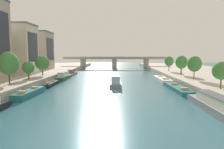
{
  "coord_description": "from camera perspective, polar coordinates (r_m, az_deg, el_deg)",
  "views": [
    {
      "loc": [
        2.13,
        -18.69,
        9.14
      ],
      "look_at": [
        0.0,
        53.84,
        1.6
      ],
      "focal_mm": 31.97,
      "sensor_mm": 36.0,
      "label": 1
    }
  ],
  "objects": [
    {
      "name": "moored_boat_left_gap_after",
      "position": [
        86.96,
        -11.38,
        0.52
      ],
      "size": [
        2.47,
        10.77,
        2.69
      ],
      "color": "gray",
      "rests_on": "ground"
    },
    {
      "name": "moored_boat_left_end",
      "position": [
        59.87,
        -16.95,
        -2.58
      ],
      "size": [
        1.97,
        10.22,
        2.12
      ],
      "color": "black",
      "rests_on": "ground"
    },
    {
      "name": "building_left_corner",
      "position": [
        80.75,
        -26.8,
        6.54
      ],
      "size": [
        16.27,
        10.48,
        17.82
      ],
      "color": "beige",
      "rests_on": "quay_left"
    },
    {
      "name": "barge_midriver",
      "position": [
        59.47,
        0.94,
        -2.0
      ],
      "size": [
        3.6,
        17.41,
        3.15
      ],
      "color": "gray",
      "rests_on": "ground"
    },
    {
      "name": "moored_boat_right_end",
      "position": [
        52.78,
        18.33,
        -3.77
      ],
      "size": [
        3.36,
        16.23,
        2.09
      ],
      "color": "#23666B",
      "rests_on": "ground"
    },
    {
      "name": "wake_behind_barge",
      "position": [
        48.04,
        -0.79,
        -5.01
      ],
      "size": [
        5.6,
        5.96,
        0.03
      ],
      "color": "#A5D1DB",
      "rests_on": "ground"
    },
    {
      "name": "building_left_far_end",
      "position": [
        100.13,
        -20.93,
        6.44
      ],
      "size": [
        13.85,
        12.26,
        17.45
      ],
      "color": "#A89989",
      "rests_on": "quay_left"
    },
    {
      "name": "tree_right_second",
      "position": [
        46.47,
        28.84,
        0.97
      ],
      "size": [
        3.69,
        3.69,
        5.65
      ],
      "color": "brown",
      "rests_on": "quay_right"
    },
    {
      "name": "quay_left",
      "position": [
        84.03,
        -26.4,
        -0.26
      ],
      "size": [
        36.0,
        170.0,
        1.96
      ],
      "primitive_type": "cube",
      "color": "#B7AD9E",
      "rests_on": "ground"
    },
    {
      "name": "ground_plane",
      "position": [
        20.91,
        -4.62,
        -19.99
      ],
      "size": [
        400.0,
        400.0,
        0.0
      ],
      "primitive_type": "plane",
      "color": "#336675"
    },
    {
      "name": "bridge_far",
      "position": [
        123.01,
        0.69,
        3.88
      ],
      "size": [
        62.84,
        4.4,
        7.39
      ],
      "color": "gray",
      "rests_on": "ground"
    },
    {
      "name": "moored_boat_right_lone",
      "position": [
        35.86,
        26.96,
        -7.56
      ],
      "size": [
        2.69,
        16.03,
        2.79
      ],
      "color": "gray",
      "rests_on": "ground"
    },
    {
      "name": "tree_left_by_lamp",
      "position": [
        70.75,
        -19.31,
        3.15
      ],
      "size": [
        4.69,
        4.69,
        6.56
      ],
      "color": "brown",
      "rests_on": "quay_left"
    },
    {
      "name": "tree_left_past_mid",
      "position": [
        61.02,
        -22.8,
        1.84
      ],
      "size": [
        3.34,
        3.34,
        5.04
      ],
      "color": "brown",
      "rests_on": "quay_left"
    },
    {
      "name": "moored_boat_left_far",
      "position": [
        47.09,
        -22.43,
        -4.86
      ],
      "size": [
        2.77,
        12.33,
        2.41
      ],
      "color": "#23666B",
      "rests_on": "ground"
    },
    {
      "name": "tree_right_far",
      "position": [
        72.14,
        19.24,
        3.32
      ],
      "size": [
        3.98,
        3.98,
        6.59
      ],
      "color": "brown",
      "rests_on": "quay_right"
    },
    {
      "name": "moored_boat_right_downstream",
      "position": [
        69.65,
        14.15,
        -1.3
      ],
      "size": [
        3.53,
        16.6,
        2.23
      ],
      "color": "silver",
      "rests_on": "ground"
    },
    {
      "name": "moored_boat_left_near",
      "position": [
        73.8,
        -13.57,
        -0.43
      ],
      "size": [
        2.8,
        13.62,
        2.8
      ],
      "color": "#235633",
      "rests_on": "ground"
    },
    {
      "name": "tree_right_end_of_row",
      "position": [
        60.61,
        22.51,
        2.81
      ],
      "size": [
        3.93,
        3.93,
        6.57
      ],
      "color": "brown",
      "rests_on": "quay_right"
    },
    {
      "name": "quay_right",
      "position": [
        82.11,
        27.13,
        -0.42
      ],
      "size": [
        36.0,
        170.0,
        1.96
      ],
      "primitive_type": "cube",
      "color": "#B7AD9E",
      "rests_on": "ground"
    },
    {
      "name": "tree_left_distant",
      "position": [
        52.78,
        -27.49,
        2.83
      ],
      "size": [
        4.58,
        4.58,
        7.69
      ],
      "color": "brown",
      "rests_on": "quay_left"
    },
    {
      "name": "tree_right_distant",
      "position": [
        85.8,
        16.01,
        3.66
      ],
      "size": [
        3.69,
        3.69,
        6.19
      ],
      "color": "brown",
      "rests_on": "quay_right"
    }
  ]
}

